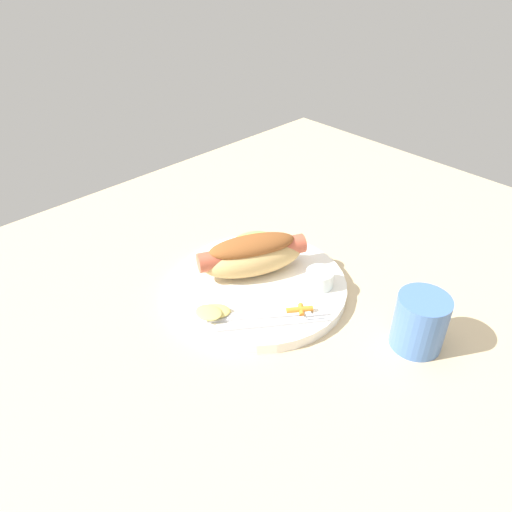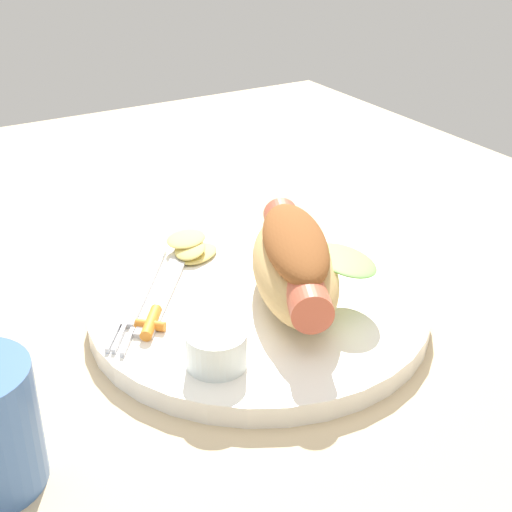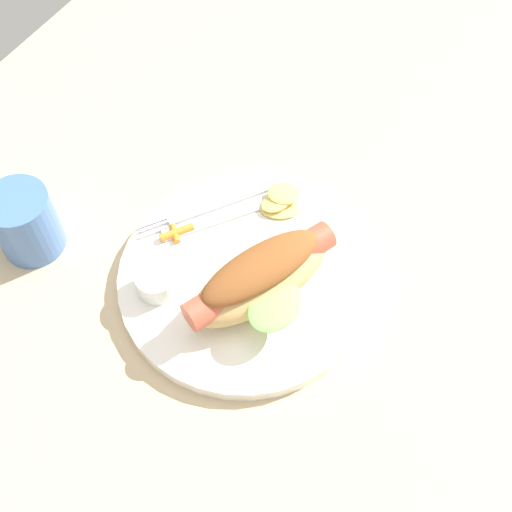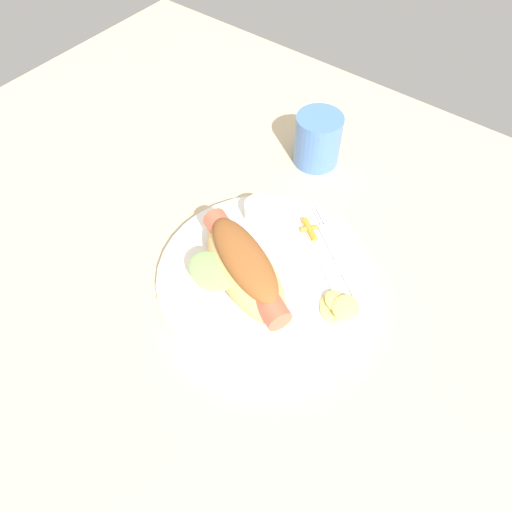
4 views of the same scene
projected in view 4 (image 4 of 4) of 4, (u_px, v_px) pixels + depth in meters
ground_plane at (261, 283)px, 59.80cm from camera, size 120.00×90.00×1.80cm
plate at (264, 278)px, 58.16cm from camera, size 25.97×25.97×1.60cm
hot_dog at (244, 267)px, 54.25cm from camera, size 16.60×12.09×6.11cm
sauce_ramekin at (260, 212)px, 61.92cm from camera, size 4.06×4.06×2.52cm
fork at (336, 253)px, 59.18cm from camera, size 12.91×9.77×0.40cm
knife at (326, 265)px, 58.15cm from camera, size 12.09×9.76×0.36cm
chips_pile at (338, 306)px, 54.11cm from camera, size 5.91×5.23×1.48cm
carrot_garnish at (309, 229)px, 61.22cm from camera, size 3.49×2.83×0.86cm
drinking_cup at (318, 140)px, 68.98cm from camera, size 6.70×6.70×7.63cm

